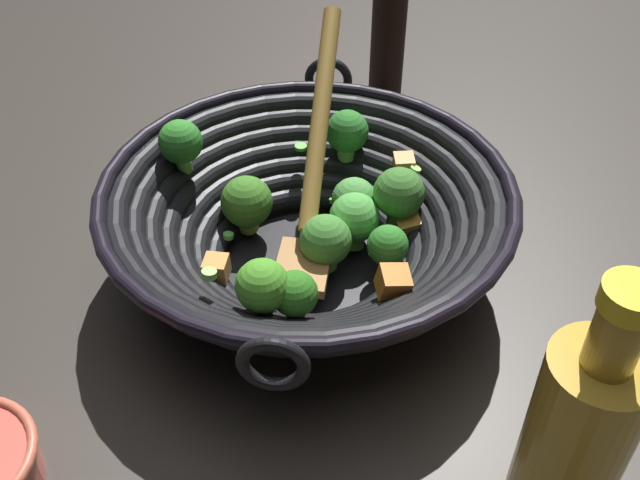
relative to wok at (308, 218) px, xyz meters
name	(u,v)px	position (x,y,z in m)	size (l,w,h in m)	color
ground_plane	(308,271)	(0.00, 0.00, -0.07)	(4.00, 4.00, 0.00)	#332D28
wok	(308,218)	(0.00, 0.00, 0.00)	(0.41, 0.39, 0.20)	black
soy_sauce_bottle	(388,40)	(0.32, -0.20, 0.01)	(0.05, 0.05, 0.19)	black
cooking_oil_bottle	(572,448)	(-0.31, -0.09, 0.03)	(0.07, 0.07, 0.24)	gold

